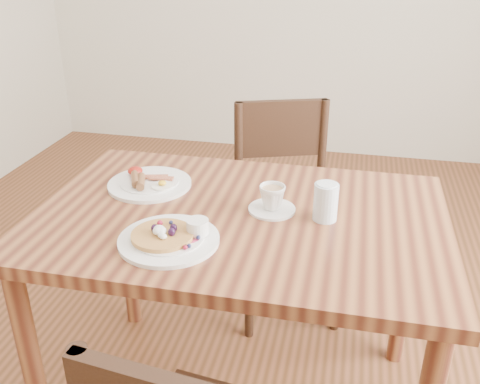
{
  "coord_description": "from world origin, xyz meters",
  "views": [
    {
      "loc": [
        0.3,
        -1.35,
        1.49
      ],
      "look_at": [
        0.0,
        0.0,
        0.82
      ],
      "focal_mm": 40.0,
      "sensor_mm": 36.0,
      "label": 1
    }
  ],
  "objects_px": {
    "pancake_plate": "(170,237)",
    "breakfast_plate": "(148,183)",
    "water_glass": "(326,202)",
    "dining_table": "(240,242)",
    "teacup_saucer": "(272,200)",
    "chair_far": "(285,200)"
  },
  "relations": [
    {
      "from": "dining_table",
      "to": "pancake_plate",
      "type": "xyz_separation_m",
      "value": [
        -0.15,
        -0.2,
        0.11
      ]
    },
    {
      "from": "chair_far",
      "to": "water_glass",
      "type": "distance_m",
      "value": 0.71
    },
    {
      "from": "teacup_saucer",
      "to": "breakfast_plate",
      "type": "bearing_deg",
      "value": 168.78
    },
    {
      "from": "dining_table",
      "to": "water_glass",
      "type": "bearing_deg",
      "value": 4.6
    },
    {
      "from": "chair_far",
      "to": "pancake_plate",
      "type": "height_order",
      "value": "chair_far"
    },
    {
      "from": "pancake_plate",
      "to": "water_glass",
      "type": "xyz_separation_m",
      "value": [
        0.39,
        0.22,
        0.04
      ]
    },
    {
      "from": "teacup_saucer",
      "to": "dining_table",
      "type": "bearing_deg",
      "value": -155.77
    },
    {
      "from": "dining_table",
      "to": "water_glass",
      "type": "xyz_separation_m",
      "value": [
        0.24,
        0.02,
        0.15
      ]
    },
    {
      "from": "breakfast_plate",
      "to": "water_glass",
      "type": "height_order",
      "value": "water_glass"
    },
    {
      "from": "breakfast_plate",
      "to": "chair_far",
      "type": "bearing_deg",
      "value": 52.5
    },
    {
      "from": "chair_far",
      "to": "water_glass",
      "type": "bearing_deg",
      "value": 88.15
    },
    {
      "from": "breakfast_plate",
      "to": "teacup_saucer",
      "type": "bearing_deg",
      "value": -11.22
    },
    {
      "from": "chair_far",
      "to": "teacup_saucer",
      "type": "height_order",
      "value": "chair_far"
    },
    {
      "from": "chair_far",
      "to": "pancake_plate",
      "type": "xyz_separation_m",
      "value": [
        -0.2,
        -0.82,
        0.27
      ]
    },
    {
      "from": "breakfast_plate",
      "to": "teacup_saucer",
      "type": "height_order",
      "value": "teacup_saucer"
    },
    {
      "from": "chair_far",
      "to": "teacup_saucer",
      "type": "relative_size",
      "value": 6.29
    },
    {
      "from": "teacup_saucer",
      "to": "water_glass",
      "type": "bearing_deg",
      "value": -7.25
    },
    {
      "from": "teacup_saucer",
      "to": "water_glass",
      "type": "xyz_separation_m",
      "value": [
        0.16,
        -0.02,
        0.02
      ]
    },
    {
      "from": "pancake_plate",
      "to": "breakfast_plate",
      "type": "xyz_separation_m",
      "value": [
        -0.19,
        0.32,
        -0.0
      ]
    },
    {
      "from": "teacup_saucer",
      "to": "pancake_plate",
      "type": "bearing_deg",
      "value": -134.78
    },
    {
      "from": "chair_far",
      "to": "teacup_saucer",
      "type": "bearing_deg",
      "value": 74.03
    },
    {
      "from": "pancake_plate",
      "to": "chair_far",
      "type": "bearing_deg",
      "value": 76.42
    }
  ]
}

